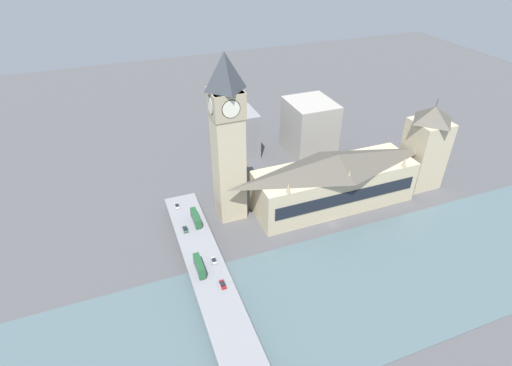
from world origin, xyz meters
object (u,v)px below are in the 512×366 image
object	(u,v)px
car_northbound_tail	(185,229)
car_northbound_mid	(223,284)
victoria_tower	(425,147)
car_northbound_lead	(177,206)
road_bridge	(227,321)
double_decker_bus_mid	(199,266)
parliament_hall	(335,180)
car_southbound_lead	(214,261)
double_decker_bus_rear	(196,218)
clock_tower	(228,136)

from	to	relation	value
car_northbound_tail	car_northbound_mid	bearing A→B (deg)	-170.39
victoria_tower	car_northbound_lead	distance (m)	131.20
victoria_tower	car_northbound_mid	xyz separation A→B (m)	(-37.54, 122.85, -16.15)
road_bridge	victoria_tower	bearing A→B (deg)	-67.31
double_decker_bus_mid	car_northbound_lead	xyz separation A→B (m)	(44.54, -0.13, -2.05)
parliament_hall	car_southbound_lead	world-z (taller)	parliament_hall
parliament_hall	double_decker_bus_rear	distance (m)	70.23
clock_tower	road_bridge	size ratio (longest dim) A/B	0.50
car_northbound_mid	double_decker_bus_mid	bearing A→B (deg)	30.56
victoria_tower	road_bridge	xyz separation A→B (m)	(-52.70, 126.02, -17.88)
double_decker_bus_mid	double_decker_bus_rear	xyz separation A→B (m)	(30.11, -6.00, -0.11)
clock_tower	car_northbound_lead	bearing A→B (deg)	74.75
victoria_tower	car_northbound_tail	world-z (taller)	victoria_tower
car_northbound_mid	car_southbound_lead	distance (m)	13.35
car_northbound_lead	road_bridge	bearing A→B (deg)	-177.56
victoria_tower	double_decker_bus_mid	distance (m)	132.65
double_decker_bus_rear	car_northbound_tail	world-z (taller)	double_decker_bus_rear
car_northbound_mid	car_northbound_tail	world-z (taller)	car_northbound_tail
road_bridge	double_decker_bus_mid	xyz separation A→B (m)	(25.81, 3.12, 3.83)
road_bridge	car_northbound_mid	xyz separation A→B (m)	(15.16, -3.16, 1.73)
car_northbound_lead	car_northbound_mid	world-z (taller)	car_northbound_lead
double_decker_bus_mid	car_southbound_lead	xyz separation A→B (m)	(2.70, -6.57, -2.10)
car_northbound_mid	car_northbound_tail	bearing A→B (deg)	9.61
clock_tower	double_decker_bus_mid	xyz separation A→B (m)	(-37.74, 25.07, -34.27)
victoria_tower	car_northbound_tail	xyz separation A→B (m)	(-0.75, 129.08, -16.12)
double_decker_bus_mid	double_decker_bus_rear	world-z (taller)	double_decker_bus_mid
victoria_tower	double_decker_bus_mid	xyz separation A→B (m)	(-26.89, 129.14, -14.05)
clock_tower	car_southbound_lead	world-z (taller)	clock_tower
double_decker_bus_mid	car_southbound_lead	distance (m)	7.41
road_bridge	double_decker_bus_mid	distance (m)	26.27
car_southbound_lead	clock_tower	bearing A→B (deg)	-27.83
double_decker_bus_rear	car_northbound_mid	bearing A→B (deg)	-179.60
double_decker_bus_rear	clock_tower	bearing A→B (deg)	-68.18
road_bridge	car_northbound_tail	xyz separation A→B (m)	(51.95, 3.07, 1.76)
car_southbound_lead	car_northbound_lead	bearing A→B (deg)	8.76
car_northbound_mid	road_bridge	bearing A→B (deg)	168.21
double_decker_bus_mid	car_northbound_mid	world-z (taller)	double_decker_bus_mid
parliament_hall	clock_tower	bearing A→B (deg)	77.89
double_decker_bus_rear	car_southbound_lead	xyz separation A→B (m)	(-27.40, -0.58, -1.99)
parliament_hall	double_decker_bus_mid	distance (m)	80.71
road_bridge	double_decker_bus_rear	distance (m)	56.11
parliament_hall	road_bridge	xyz separation A→B (m)	(-52.64, 72.78, -9.59)
clock_tower	double_decker_bus_rear	xyz separation A→B (m)	(-7.63, 19.07, -34.39)
clock_tower	car_northbound_lead	size ratio (longest dim) A/B	20.04
clock_tower	car_northbound_mid	world-z (taller)	clock_tower
victoria_tower	parliament_hall	bearing A→B (deg)	90.06
road_bridge	car_northbound_lead	world-z (taller)	car_northbound_lead
clock_tower	victoria_tower	size ratio (longest dim) A/B	1.62
double_decker_bus_rear	car_northbound_mid	size ratio (longest dim) A/B	2.47
car_northbound_tail	double_decker_bus_mid	bearing A→B (deg)	179.88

